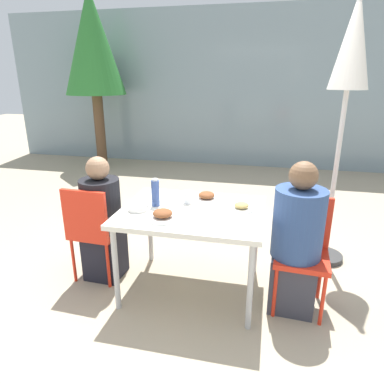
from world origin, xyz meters
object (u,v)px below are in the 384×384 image
chair_right (302,244)px  closed_umbrella (351,63)px  person_right (296,243)px  tree_behind_left (93,44)px  bottle (155,193)px  chair_left (93,226)px  salad_bowl (138,207)px  person_left (103,223)px  drinking_cup (187,197)px

chair_right → closed_umbrella: size_ratio=0.36×
person_right → tree_behind_left: 5.53m
bottle → tree_behind_left: tree_behind_left is taller
closed_umbrella → bottle: 1.97m
chair_left → closed_umbrella: 2.60m
person_right → salad_bowl: size_ratio=7.42×
chair_left → person_left: bearing=58.0°
chair_right → person_right: 0.10m
tree_behind_left → drinking_cup: bearing=-53.6°
person_right → tree_behind_left: size_ratio=0.36×
bottle → salad_bowl: bottle is taller
chair_right → tree_behind_left: (-3.63, 3.76, 1.80)m
bottle → drinking_cup: bottle is taller
person_left → salad_bowl: size_ratio=6.98×
person_left → chair_right: 1.70m
chair_right → bottle: bearing=3.8°
person_left → closed_umbrella: bearing=23.2°
salad_bowl → bottle: bearing=50.3°
chair_left → chair_right: 1.75m
chair_right → bottle: (-1.19, 0.00, 0.33)m
bottle → salad_bowl: size_ratio=1.45×
person_left → closed_umbrella: size_ratio=0.46×
person_right → tree_behind_left: (-3.58, 3.83, 1.76)m
chair_left → tree_behind_left: bearing=118.6°
closed_umbrella → salad_bowl: bearing=-150.7°
chair_left → closed_umbrella: size_ratio=0.36×
chair_right → drinking_cup: bearing=-3.1°
person_left → closed_umbrella: (2.01, 0.76, 1.33)m
bottle → salad_bowl: 0.19m
person_right → bottle: 1.17m
closed_umbrella → bottle: size_ratio=10.37×
chair_right → tree_behind_left: bearing=-42.2°
chair_right → tree_behind_left: size_ratio=0.27×
chair_right → drinking_cup: chair_right is taller
closed_umbrella → person_right: bearing=-113.2°
chair_right → salad_bowl: size_ratio=5.47×
person_right → salad_bowl: bearing=6.1°
person_left → drinking_cup: size_ratio=10.40×
closed_umbrella → salad_bowl: size_ratio=15.02×
closed_umbrella → bottle: (-1.50, -0.78, -1.01)m
chair_right → drinking_cup: 0.99m
chair_right → person_right: bearing=58.0°
person_right → salad_bowl: person_right is taller
drinking_cup → salad_bowl: size_ratio=0.67×
chair_left → salad_bowl: size_ratio=5.47×
person_right → chair_right: bearing=-122.0°
chair_right → bottle: size_ratio=3.77×
chair_left → person_left: person_left is taller
person_left → bottle: (0.51, -0.01, 0.32)m
chair_left → person_right: 1.70m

